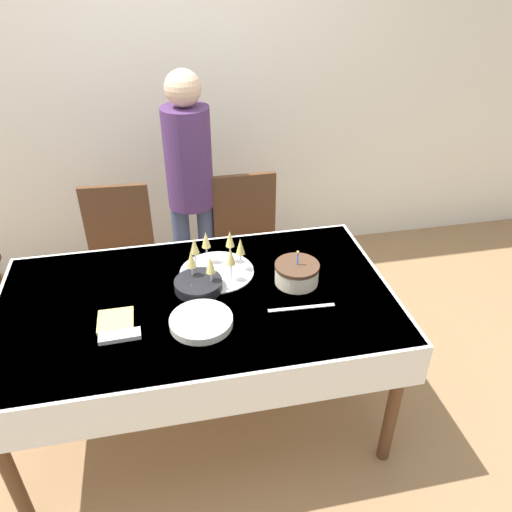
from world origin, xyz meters
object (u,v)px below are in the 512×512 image
(plate_stack_main, at_px, (202,321))
(plate_stack_dessert, at_px, (198,285))
(dining_chair_far_left, at_px, (121,258))
(dining_chair_far_right, at_px, (248,244))
(champagne_tray, at_px, (216,259))
(birthday_cake, at_px, (297,273))
(person_standing, at_px, (190,177))

(plate_stack_main, bearing_deg, plate_stack_dessert, 86.80)
(dining_chair_far_left, height_order, dining_chair_far_right, same)
(dining_chair_far_left, xyz_separation_m, dining_chair_far_right, (0.79, 0.00, 0.00))
(champagne_tray, distance_m, plate_stack_dessert, 0.16)
(birthday_cake, xyz_separation_m, person_standing, (-0.41, 0.95, 0.11))
(dining_chair_far_right, distance_m, plate_stack_dessert, 0.91)
(dining_chair_far_right, height_order, plate_stack_dessert, dining_chair_far_right)
(plate_stack_dessert, xyz_separation_m, person_standing, (0.05, 0.92, 0.14))
(dining_chair_far_right, bearing_deg, birthday_cake, -84.27)
(plate_stack_dessert, distance_m, person_standing, 0.93)
(dining_chair_far_right, bearing_deg, person_standing, 156.16)
(champagne_tray, height_order, plate_stack_dessert, champagne_tray)
(champagne_tray, xyz_separation_m, plate_stack_main, (-0.11, -0.37, -0.06))
(dining_chair_far_right, relative_size, person_standing, 0.60)
(dining_chair_far_right, height_order, person_standing, person_standing)
(plate_stack_main, bearing_deg, dining_chair_far_right, 68.98)
(dining_chair_far_left, relative_size, plate_stack_dessert, 4.24)
(dining_chair_far_left, bearing_deg, plate_stack_main, -69.02)
(plate_stack_main, bearing_deg, person_standing, 86.69)
(dining_chair_far_left, height_order, person_standing, person_standing)
(person_standing, bearing_deg, plate_stack_main, -93.31)
(plate_stack_main, relative_size, person_standing, 0.17)
(dining_chair_far_left, relative_size, dining_chair_far_right, 1.00)
(birthday_cake, distance_m, plate_stack_dessert, 0.46)
(plate_stack_dessert, height_order, person_standing, person_standing)
(champagne_tray, height_order, person_standing, person_standing)
(plate_stack_main, height_order, person_standing, person_standing)
(plate_stack_dessert, bearing_deg, birthday_cake, -4.53)
(dining_chair_far_left, height_order, champagne_tray, champagne_tray)
(champagne_tray, xyz_separation_m, person_standing, (-0.05, 0.80, 0.08))
(person_standing, bearing_deg, champagne_tray, -86.78)
(dining_chair_far_left, xyz_separation_m, plate_stack_main, (0.39, -1.03, 0.28))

